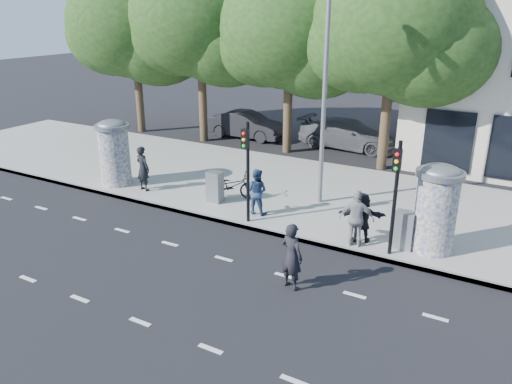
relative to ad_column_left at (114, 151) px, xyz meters
The scene contains 24 objects.
ground 8.63m from the ad_column_left, 32.01° to the right, with size 120.00×120.00×0.00m, color black.
sidewalk 7.94m from the ad_column_left, 22.62° to the left, with size 40.00×8.00×0.15m, color gray.
curb 7.41m from the ad_column_left, ahead, with size 40.00×0.10×0.16m, color slate.
lane_dash_near 9.95m from the ad_column_left, 42.94° to the right, with size 32.00×0.12×0.01m, color silver.
lane_dash_far 7.99m from the ad_column_left, 23.29° to the right, with size 32.00×0.12×0.01m, color silver.
ad_column_left is the anchor object (origin of this frame).
ad_column_right 12.40m from the ad_column_left, ahead, with size 1.36×1.36×2.65m.
traffic_pole_near 6.67m from the ad_column_left, ahead, with size 0.22×0.31×3.40m.
traffic_pole_far 11.44m from the ad_column_left, ahead, with size 0.22×0.31×3.40m.
street_lamp 8.90m from the ad_column_left, 14.94° to the left, with size 0.25×0.93×8.00m.
tree_far_left 10.92m from the ad_column_left, 125.94° to the left, with size 7.20×7.20×9.26m.
tree_mid_left 9.50m from the ad_column_left, 99.23° to the left, with size 7.20×7.20×9.57m.
tree_near_left 10.07m from the ad_column_left, 65.71° to the left, with size 6.80×6.80×8.97m.
tree_center 12.62m from the ad_column_left, 41.88° to the left, with size 7.00×7.00×9.30m.
ped_b 1.56m from the ad_column_left, ahead, with size 0.65×0.43×1.78m, color black.
ped_c 6.54m from the ad_column_left, ahead, with size 0.79×0.61×1.62m, color navy.
ped_e 10.38m from the ad_column_left, ahead, with size 1.04×0.59×1.77m, color #949496.
ped_f 10.41m from the ad_column_left, ahead, with size 1.45×0.52×1.57m, color black.
man_road 10.26m from the ad_column_left, 20.29° to the right, with size 0.67×0.44×1.83m, color black.
bicycle 5.13m from the ad_column_left, 10.31° to the left, with size 1.91×0.67×1.01m, color black.
cabinet_left 4.70m from the ad_column_left, ahead, with size 0.55×0.40×1.16m, color slate.
cabinet_right 11.67m from the ad_column_left, ahead, with size 0.56×0.41×1.17m, color gray.
car_mid 9.75m from the ad_column_left, 87.35° to the left, with size 4.49×1.56×1.48m, color black.
car_right 12.12m from the ad_column_left, 59.53° to the left, with size 5.19×2.11×1.51m, color #4B4C52.
Camera 1 is at (7.25, -9.47, 6.93)m, focal length 35.00 mm.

